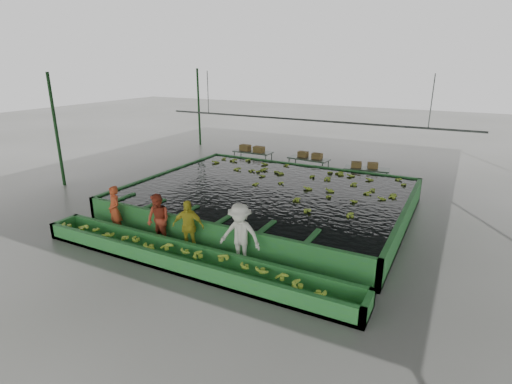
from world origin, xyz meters
The scene contains 21 objects.
ground centered at (0.00, 0.00, 0.00)m, with size 80.00×80.00×0.00m, color slate.
shed_roof centered at (0.00, 0.00, 5.00)m, with size 20.00×22.00×0.04m, color gray.
shed_posts centered at (0.00, 0.00, 2.50)m, with size 20.00×22.00×5.00m, color #183F1A, non-canonical shape.
flotation_tank centered at (0.00, 1.50, 0.45)m, with size 10.00×8.00×0.90m, color #2E8137, non-canonical shape.
tank_water centered at (0.00, 1.50, 0.85)m, with size 9.70×7.70×0.00m, color black.
sorting_trough centered at (0.00, -3.60, 0.25)m, with size 10.00×1.00×0.50m, color #2E8137, non-canonical shape.
cableway_rail centered at (0.00, 5.00, 3.00)m, with size 0.08×0.08×14.00m, color #59605B.
rail_hanger_left centered at (-5.00, 5.00, 4.00)m, with size 0.04×0.04×2.00m, color #59605B.
rail_hanger_right centered at (5.00, 5.00, 4.00)m, with size 0.04×0.04×2.00m, color #59605B.
worker_a centered at (-3.46, -2.80, 0.81)m, with size 0.59×0.39×1.61m, color #D04C25.
worker_b centered at (-1.63, -2.80, 0.81)m, with size 0.79×0.61×1.62m, color #B94128.
worker_c centered at (-0.51, -2.80, 0.81)m, with size 0.95×0.40×1.63m, color gold.
worker_d centered at (1.25, -2.80, 0.91)m, with size 1.18×0.68×1.82m, color white.
packing_table_left centered at (-3.47, 6.72, 0.47)m, with size 2.04×0.82×0.93m, color #59605B, non-canonical shape.
packing_table_mid centered at (-0.34, 6.69, 0.45)m, with size 2.00×0.80×0.91m, color #59605B, non-canonical shape.
packing_table_right centered at (2.61, 6.15, 0.44)m, with size 1.94×0.78×0.88m, color #59605B, non-canonical shape.
box_stack_left centered at (-3.50, 6.68, 0.93)m, with size 1.39×0.38×0.30m, color olive, non-canonical shape.
box_stack_mid centered at (-0.32, 6.79, 0.91)m, with size 1.23×0.34×0.26m, color olive, non-canonical shape.
box_stack_right centered at (2.49, 6.19, 0.89)m, with size 1.16×0.32×0.25m, color olive, non-canonical shape.
floating_bananas centered at (0.00, 2.30, 0.85)m, with size 8.99×6.13×0.12m, color #A2C732, non-canonical shape.
trough_bananas centered at (0.00, -3.60, 0.40)m, with size 9.26×0.62×0.12m, color #A2C732, non-canonical shape.
Camera 1 is at (6.28, -11.40, 5.40)m, focal length 28.00 mm.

